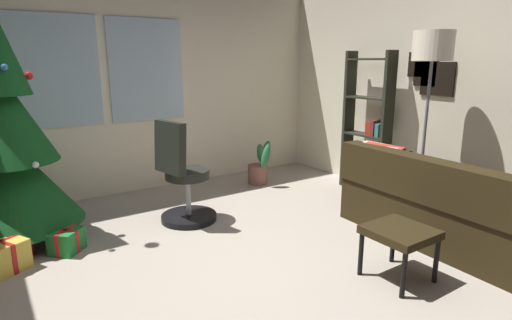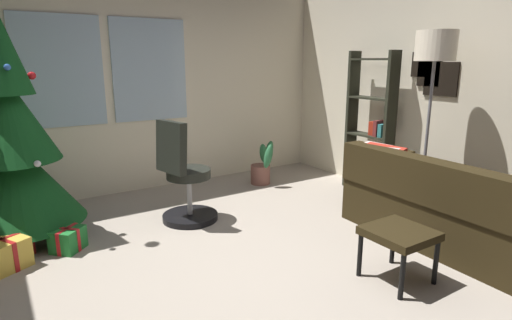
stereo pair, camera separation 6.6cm
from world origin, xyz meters
name	(u,v)px [view 1 (the left image)]	position (x,y,z in m)	size (l,w,h in m)	color
ground_plane	(260,281)	(0.00, 0.00, -0.05)	(5.00, 5.21, 0.10)	#A5998A
wall_back_with_windows	(134,81)	(-0.02, 2.65, 1.34)	(5.00, 0.12, 2.68)	#EFE3C5
wall_right_with_frames	(466,86)	(2.55, 0.00, 1.34)	(0.12, 5.21, 2.68)	#EFE3C5
couch	(472,210)	(1.93, -0.54, 0.28)	(1.71, 1.94, 0.81)	black
footstool	(400,236)	(0.82, -0.61, 0.34)	(0.43, 0.44, 0.40)	black
holiday_tree	(9,148)	(-1.44, 1.73, 0.85)	(1.11, 1.11, 2.56)	#4C331E
gift_box_red	(5,255)	(-1.59, 1.30, 0.07)	(0.41, 0.42, 0.15)	red
gift_box_green	(67,241)	(-1.14, 1.24, 0.10)	(0.32, 0.32, 0.21)	#1E722D
gift_box_gold	(2,256)	(-1.61, 1.19, 0.12)	(0.40, 0.42, 0.24)	gold
office_chair	(183,183)	(-0.03, 1.31, 0.41)	(0.56, 0.56, 1.04)	black
bookshelf	(367,131)	(2.28, 1.02, 0.75)	(0.18, 0.64, 1.70)	#27291D
floor_lamp	(432,59)	(2.04, 0.08, 1.60)	(0.38, 0.38, 1.86)	slate
potted_plant	(260,167)	(1.36, 1.98, 0.22)	(0.38, 0.42, 0.57)	brown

